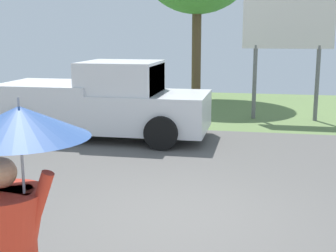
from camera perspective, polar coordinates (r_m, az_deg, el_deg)
name	(u,v)px	position (r m, az deg, el deg)	size (l,w,h in m)	color
ground_plane	(204,164)	(9.46, 4.45, -4.63)	(40.00, 22.00, 0.20)	#565451
monk_pedestrian	(11,240)	(3.63, -18.78, -13.11)	(1.06, 0.96, 2.13)	#B22D1E
pickup_truck	(104,102)	(11.57, -7.93, 2.91)	(5.20, 2.28, 1.88)	silver
roadside_billboard	(288,33)	(14.13, 14.52, 11.01)	(2.60, 0.12, 3.50)	slate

